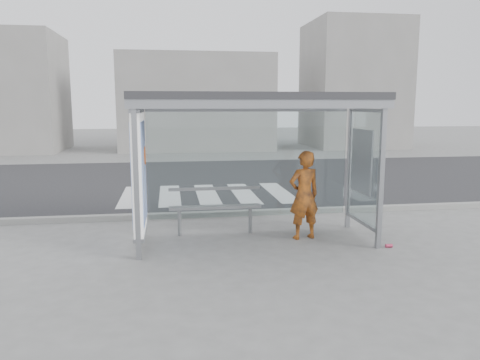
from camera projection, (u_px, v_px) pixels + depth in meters
name	position (u px, v px, depth m)	size (l,w,h in m)	color
ground	(255.00, 241.00, 8.37)	(80.00, 80.00, 0.00)	slate
road	(216.00, 179.00, 15.20)	(30.00, 10.00, 0.01)	#242426
curb	(239.00, 213.00, 10.27)	(30.00, 0.18, 0.12)	gray
crosswalk	(207.00, 194.00, 12.69)	(4.55, 3.00, 0.00)	silver
bus_shelter	(234.00, 130.00, 8.06)	(4.25, 1.65, 2.62)	gray
building_left	(0.00, 93.00, 23.98)	(6.00, 5.00, 6.00)	gray
building_center	(196.00, 103.00, 25.54)	(8.00, 5.00, 5.00)	gray
building_right	(353.00, 85.00, 26.71)	(5.00, 5.00, 7.00)	gray
person	(304.00, 195.00, 8.43)	(0.59, 0.39, 1.61)	#C34312
bench	(215.00, 207.00, 8.76)	(1.72, 0.22, 0.89)	slate
soda_can	(389.00, 246.00, 8.00)	(0.06, 0.06, 0.12)	#D13D63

